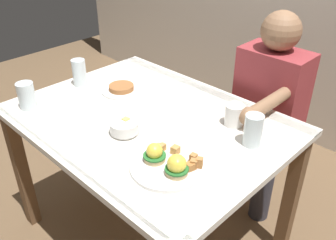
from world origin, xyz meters
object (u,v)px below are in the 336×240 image
Objects in this scene: water_glass_near at (253,132)px; water_glass_extra at (27,97)px; eggs_benedict_plate at (168,164)px; fork at (155,111)px; water_glass_far at (79,74)px; coffee_mug at (235,115)px; diner_person at (267,107)px; dining_table at (148,137)px; fruit_bowl at (125,127)px; side_plate at (122,89)px.

water_glass_extra is (-0.91, -0.47, 0.00)m from water_glass_near.
eggs_benedict_plate is 0.42m from fork.
water_glass_extra is (0.03, -0.31, -0.00)m from water_glass_far.
eggs_benedict_plate is 0.41m from coffee_mug.
water_glass_far is at bearing -140.37° from diner_person.
dining_table is 8.71× the size of water_glass_far.
water_glass_near reaches higher than coffee_mug.
water_glass_far reaches higher than fruit_bowl.
fruit_bowl is at bearing 171.91° from eggs_benedict_plate.
coffee_mug is 0.10× the size of diner_person.
fruit_bowl is (0.03, -0.15, 0.14)m from dining_table.
eggs_benedict_plate is 1.35× the size of side_plate.
coffee_mug is at bearing 25.49° from fork.
side_plate is 0.18× the size of diner_person.
water_glass_near is 1.06× the size of water_glass_extra.
water_glass_far is at bearing 96.19° from water_glass_extra.
fork is 1.15× the size of water_glass_extra.
water_glass_far is (-0.94, -0.16, 0.00)m from water_glass_near.
fruit_bowl is 0.92× the size of water_glass_near.
side_plate is (-0.31, 0.24, -0.02)m from fruit_bowl.
fork is at bearing 105.93° from dining_table.
side_plate is (-0.60, 0.28, -0.01)m from eggs_benedict_plate.
water_glass_near reaches higher than eggs_benedict_plate.
fork is (-0.33, -0.16, -0.05)m from coffee_mug.
diner_person is at bearing 73.58° from fruit_bowl.
fruit_bowl is at bearing -106.42° from diner_person.
eggs_benedict_plate is at bearing -85.08° from diner_person.
fruit_bowl is at bearing -144.19° from water_glass_near.
eggs_benedict_plate is at bearing -24.79° from side_plate.
water_glass_near is (0.44, 0.15, 0.16)m from dining_table.
coffee_mug reaches higher than fork.
water_glass_near is at bearing 35.81° from fruit_bowl.
coffee_mug is 0.84m from water_glass_far.
fruit_bowl is 1.08× the size of coffee_mug.
side_plate is (0.18, 0.41, -0.04)m from water_glass_extra.
water_glass_extra is at bearing -83.81° from water_glass_far.
water_glass_extra reaches higher than fork.
water_glass_extra is at bearing -152.53° from water_glass_near.
water_glass_near is (0.46, 0.09, 0.05)m from fork.
diner_person reaches higher than water_glass_near.
coffee_mug is at bearing 12.91° from side_plate.
eggs_benedict_plate reaches higher than dining_table.
dining_table is 0.49m from water_glass_near.
dining_table is at bearing -74.07° from fork.
diner_person is at bearing 39.63° from water_glass_far.
fruit_bowl is 0.60× the size of side_plate.
coffee_mug is 0.56× the size of side_plate.
coffee_mug reaches higher than side_plate.
water_glass_far is at bearing -163.84° from coffee_mug.
diner_person reaches higher than water_glass_extra.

